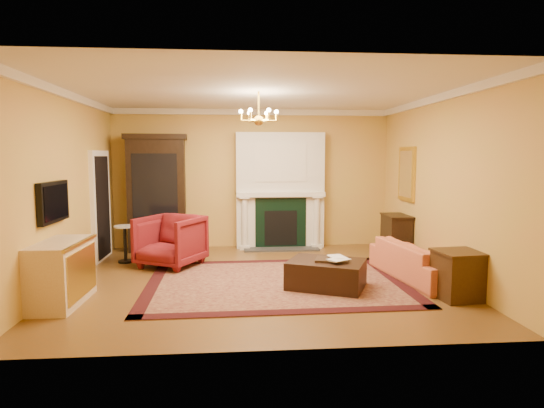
{
  "coord_description": "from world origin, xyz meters",
  "views": [
    {
      "loc": [
        -0.39,
        -7.23,
        1.99
      ],
      "look_at": [
        0.24,
        0.3,
        1.2
      ],
      "focal_mm": 30.0,
      "sensor_mm": 36.0,
      "label": 1
    }
  ],
  "objects": [
    {
      "name": "floor",
      "position": [
        0.0,
        0.0,
        -0.01
      ],
      "size": [
        6.0,
        5.5,
        0.02
      ],
      "primitive_type": "cube",
      "color": "brown",
      "rests_on": "ground"
    },
    {
      "name": "ceiling",
      "position": [
        0.0,
        0.0,
        3.01
      ],
      "size": [
        6.0,
        5.5,
        0.02
      ],
      "primitive_type": "cube",
      "color": "silver",
      "rests_on": "wall_back"
    },
    {
      "name": "wall_back",
      "position": [
        0.0,
        2.76,
        1.5
      ],
      "size": [
        6.0,
        0.02,
        3.0
      ],
      "primitive_type": "cube",
      "color": "#CB9149",
      "rests_on": "floor"
    },
    {
      "name": "wall_front",
      "position": [
        0.0,
        -2.76,
        1.5
      ],
      "size": [
        6.0,
        0.02,
        3.0
      ],
      "primitive_type": "cube",
      "color": "#CB9149",
      "rests_on": "floor"
    },
    {
      "name": "wall_left",
      "position": [
        -3.01,
        0.0,
        1.5
      ],
      "size": [
        0.02,
        5.5,
        3.0
      ],
      "primitive_type": "cube",
      "color": "#CB9149",
      "rests_on": "floor"
    },
    {
      "name": "wall_right",
      "position": [
        3.01,
        0.0,
        1.5
      ],
      "size": [
        0.02,
        5.5,
        3.0
      ],
      "primitive_type": "cube",
      "color": "#CB9149",
      "rests_on": "floor"
    },
    {
      "name": "fireplace",
      "position": [
        0.6,
        2.57,
        1.19
      ],
      "size": [
        1.9,
        0.7,
        2.5
      ],
      "color": "silver",
      "rests_on": "wall_back"
    },
    {
      "name": "crown_molding",
      "position": [
        0.0,
        0.96,
        2.94
      ],
      "size": [
        6.0,
        5.5,
        0.12
      ],
      "color": "white",
      "rests_on": "ceiling"
    },
    {
      "name": "doorway",
      "position": [
        -2.95,
        1.7,
        1.05
      ],
      "size": [
        0.08,
        1.05,
        2.1
      ],
      "color": "silver",
      "rests_on": "wall_left"
    },
    {
      "name": "tv_panel",
      "position": [
        -2.95,
        -0.6,
        1.35
      ],
      "size": [
        0.09,
        0.95,
        0.58
      ],
      "color": "black",
      "rests_on": "wall_left"
    },
    {
      "name": "gilt_mirror",
      "position": [
        2.97,
        1.4,
        1.65
      ],
      "size": [
        0.06,
        0.76,
        1.05
      ],
      "color": "gold",
      "rests_on": "wall_right"
    },
    {
      "name": "chandelier",
      "position": [
        -0.0,
        0.0,
        2.61
      ],
      "size": [
        0.63,
        0.55,
        0.53
      ],
      "color": "gold",
      "rests_on": "ceiling"
    },
    {
      "name": "oriental_rug",
      "position": [
        0.25,
        -0.23,
        0.01
      ],
      "size": [
        4.08,
        3.09,
        0.02
      ],
      "primitive_type": "cube",
      "rotation": [
        0.0,
        0.0,
        0.02
      ],
      "color": "#410D14",
      "rests_on": "floor"
    },
    {
      "name": "china_cabinet",
      "position": [
        -2.02,
        2.49,
        1.17
      ],
      "size": [
        1.2,
        0.61,
        2.34
      ],
      "primitive_type": "cube",
      "rotation": [
        0.0,
        0.0,
        0.06
      ],
      "color": "black",
      "rests_on": "floor"
    },
    {
      "name": "wingback_armchair",
      "position": [
        -1.55,
        0.99,
        0.51
      ],
      "size": [
        1.31,
        1.29,
        1.02
      ],
      "primitive_type": "imported",
      "rotation": [
        0.0,
        0.0,
        -0.49
      ],
      "color": "maroon",
      "rests_on": "floor"
    },
    {
      "name": "pedestal_table",
      "position": [
        -2.45,
        1.37,
        0.41
      ],
      "size": [
        0.39,
        0.39,
        0.7
      ],
      "color": "black",
      "rests_on": "floor"
    },
    {
      "name": "commode",
      "position": [
        -2.73,
        -1.03,
        0.43
      ],
      "size": [
        0.57,
        1.16,
        0.86
      ],
      "primitive_type": "cube",
      "rotation": [
        0.0,
        0.0,
        -0.03
      ],
      "color": "beige",
      "rests_on": "floor"
    },
    {
      "name": "coral_sofa",
      "position": [
        2.59,
        -0.2,
        0.4
      ],
      "size": [
        0.86,
        2.09,
        0.79
      ],
      "primitive_type": "imported",
      "rotation": [
        0.0,
        0.0,
        1.7
      ],
      "color": "#CE6A41",
      "rests_on": "floor"
    },
    {
      "name": "end_table",
      "position": [
        2.72,
        -1.26,
        0.32
      ],
      "size": [
        0.61,
        0.61,
        0.65
      ],
      "primitive_type": "cube",
      "rotation": [
        0.0,
        0.0,
        0.1
      ],
      "color": "#311F0D",
      "rests_on": "floor"
    },
    {
      "name": "console_table",
      "position": [
        2.78,
        1.36,
        0.41
      ],
      "size": [
        0.44,
        0.75,
        0.82
      ],
      "primitive_type": "cube",
      "rotation": [
        0.0,
        0.0,
        -0.03
      ],
      "color": "black",
      "rests_on": "floor"
    },
    {
      "name": "leather_ottoman",
      "position": [
        0.99,
        -0.6,
        0.22
      ],
      "size": [
        1.33,
        1.18,
        0.41
      ],
      "primitive_type": "cube",
      "rotation": [
        0.0,
        0.0,
        -0.43
      ],
      "color": "black",
      "rests_on": "oriental_rug"
    },
    {
      "name": "ottoman_tray",
      "position": [
        1.07,
        -0.61,
        0.44
      ],
      "size": [
        0.57,
        0.49,
        0.03
      ],
      "primitive_type": "cube",
      "rotation": [
        0.0,
        0.0,
        -0.28
      ],
      "color": "black",
      "rests_on": "leather_ottoman"
    },
    {
      "name": "book_a",
      "position": [
        1.05,
        -0.6,
        0.6
      ],
      "size": [
        0.22,
        0.07,
        0.29
      ],
      "primitive_type": "imported",
      "rotation": [
        0.0,
        0.0,
        0.21
      ],
      "color": "gray",
      "rests_on": "ottoman_tray"
    },
    {
      "name": "book_b",
      "position": [
        1.08,
        -0.65,
        0.61
      ],
      "size": [
        0.14,
        0.21,
        0.31
      ],
      "primitive_type": "imported",
      "rotation": [
        0.0,
        0.0,
        -1.04
      ],
      "color": "gray",
      "rests_on": "ottoman_tray"
    },
    {
      "name": "topiary_left",
      "position": [
        -0.02,
        2.53,
        1.49
      ],
      "size": [
        0.18,
        0.18,
        0.48
      ],
      "color": "tan",
      "rests_on": "fireplace"
    },
    {
      "name": "topiary_right",
      "position": [
        1.39,
        2.53,
        1.46
      ],
      "size": [
        0.15,
        0.15,
        0.41
      ],
      "color": "tan",
      "rests_on": "fireplace"
    }
  ]
}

